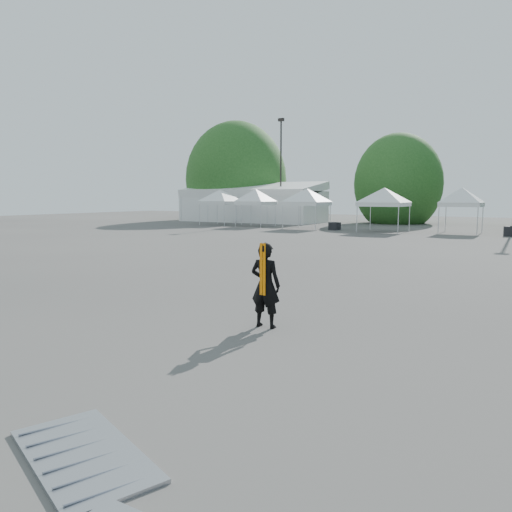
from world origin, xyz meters
The scene contains 14 objects.
ground centered at (0.00, 0.00, 0.00)m, with size 120.00×120.00×0.00m, color #474442.
marquee centered at (-22.00, 35.00, 1.97)m, with size 15.00×6.25×4.23m.
light_pole_west centered at (-18.00, 34.00, 5.77)m, with size 0.60×0.25×10.30m.
tree_far_w centered at (-26.00, 38.00, 4.54)m, with size 4.80×4.80×7.30m.
tree_mid_w centered at (-8.00, 40.00, 3.93)m, with size 4.16×4.16×6.33m.
tent_a centered at (-21.43, 28.45, 3.06)m, with size 4.29×4.29×3.88m.
tent_b centered at (-17.20, 27.87, 3.06)m, with size 3.95×3.95×3.88m.
tent_c centered at (-11.99, 27.48, 3.06)m, with size 4.44×4.44×3.88m.
tent_d centered at (-5.40, 27.09, 3.06)m, with size 4.64×4.64×3.88m.
tent_e centered at (-0.18, 28.67, 3.06)m, with size 3.94×3.94×3.88m.
man centered at (0.91, -1.44, 0.88)m, with size 0.67×0.47×1.76m.
barrier_mid centered at (1.91, -6.88, 0.03)m, with size 2.18×1.62×0.06m.
crate_west centered at (-9.35, 27.12, 0.31)m, with size 0.80×0.62×0.62m, color black.
crate_mid centered at (3.28, 27.36, 0.34)m, with size 0.87×0.68×0.68m, color black.
Camera 1 is at (5.97, -10.11, 2.68)m, focal length 35.00 mm.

